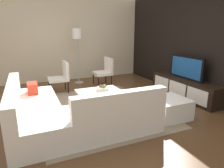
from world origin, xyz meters
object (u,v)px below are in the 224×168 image
at_px(floor_lamp, 77,38).
at_px(ottoman, 169,108).
at_px(sectional_couch, 65,114).
at_px(coffee_table, 102,100).
at_px(television, 186,67).
at_px(fruit_bowl, 103,88).
at_px(accent_chair_near, 61,75).
at_px(media_console, 184,88).
at_px(accent_chair_far, 105,70).
at_px(book_stack, 100,95).

distance_m(floor_lamp, ottoman, 3.77).
bearing_deg(sectional_couch, coffee_table, 123.32).
height_order(television, fruit_bowl, television).
distance_m(sectional_couch, accent_chair_near, 2.31).
bearing_deg(fruit_bowl, media_console, 82.81).
bearing_deg(ottoman, fruit_bowl, -139.37).
distance_m(sectional_couch, accent_chair_far, 3.09).
bearing_deg(television, ottoman, -54.39).
xyz_separation_m(ottoman, accent_chair_far, (-2.88, -0.24, 0.29)).
height_order(television, ottoman, television).
relative_size(ottoman, book_stack, 3.35).
xyz_separation_m(coffee_table, ottoman, (0.97, 1.08, -0.00)).
distance_m(coffee_table, accent_chair_far, 2.11).
distance_m(fruit_bowl, book_stack, 0.46).
relative_size(floor_lamp, book_stack, 8.47).
bearing_deg(accent_chair_near, accent_chair_far, 99.40).
height_order(coffee_table, fruit_bowl, fruit_bowl).
height_order(accent_chair_near, fruit_bowl, accent_chair_near).
relative_size(television, coffee_table, 1.12).
relative_size(sectional_couch, coffee_table, 2.44).
bearing_deg(ottoman, media_console, 125.62).
relative_size(media_console, sectional_couch, 0.88).
distance_m(media_console, accent_chair_far, 2.49).
distance_m(television, accent_chair_far, 2.50).
xyz_separation_m(television, accent_chair_near, (-1.76, -2.88, -0.31)).
height_order(media_console, television, television).
xyz_separation_m(floor_lamp, ottoman, (3.41, 0.97, -1.29)).
bearing_deg(accent_chair_far, accent_chair_near, -83.74).
bearing_deg(book_stack, television, 92.95).
xyz_separation_m(sectional_couch, book_stack, (-0.39, 0.80, 0.13)).
height_order(accent_chair_near, book_stack, accent_chair_near).
xyz_separation_m(ottoman, book_stack, (-0.74, -1.21, 0.21)).
xyz_separation_m(coffee_table, accent_chair_far, (-1.91, 0.84, 0.29)).
relative_size(media_console, book_stack, 10.23).
relative_size(accent_chair_far, book_stack, 4.16).
relative_size(media_console, accent_chair_near, 2.46).
bearing_deg(media_console, ottoman, -54.38).
relative_size(media_console, accent_chair_far, 2.46).
height_order(sectional_couch, floor_lamp, floor_lamp).
bearing_deg(floor_lamp, coffee_table, -2.66).
distance_m(coffee_table, fruit_bowl, 0.31).
xyz_separation_m(coffee_table, fruit_bowl, (-0.18, 0.10, 0.23)).
height_order(sectional_couch, ottoman, sectional_couch).
xyz_separation_m(floor_lamp, accent_chair_far, (0.53, 0.73, -1.00)).
relative_size(media_console, floor_lamp, 1.21).
bearing_deg(sectional_couch, media_console, 99.00).
relative_size(coffee_table, accent_chair_far, 1.14).
xyz_separation_m(media_console, coffee_table, (-0.10, -2.30, -0.05)).
xyz_separation_m(television, coffee_table, (-0.10, -2.30, -0.59)).
distance_m(media_console, television, 0.54).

